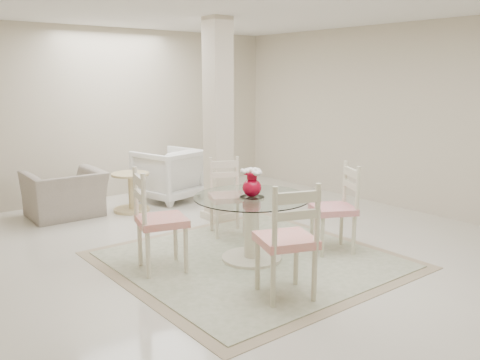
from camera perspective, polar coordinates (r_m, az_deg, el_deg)
ground at (r=5.83m, az=1.21°, el=-7.88°), size 7.00×7.00×0.00m
room_shell at (r=5.50m, az=1.29°, el=10.68°), size 6.02×7.02×2.71m
column at (r=6.85m, az=-2.46°, el=6.62°), size 0.30×0.30×2.70m
area_rug at (r=5.52m, az=1.30°, el=-8.93°), size 2.81×2.81×0.02m
dining_table at (r=5.41m, az=1.32°, el=-5.44°), size 1.22×1.22×0.70m
red_vase at (r=5.28m, az=1.36°, el=-0.27°), size 0.23×0.22×0.31m
dining_chair_east at (r=5.73m, az=11.10°, el=-2.38°), size 0.59×0.59×1.10m
dining_chair_north at (r=6.30m, az=-1.55°, el=-1.17°), size 0.55×0.55×1.05m
dining_chair_west at (r=5.11m, az=-9.64°, el=-3.68°), size 0.57×0.57×1.16m
dining_chair_south at (r=4.41m, az=5.57°, el=-5.92°), size 0.60×0.60×1.17m
recliner_taupe at (r=7.50m, az=-19.06°, el=-1.51°), size 1.01×0.89×0.65m
armchair_white at (r=8.13m, az=-7.99°, el=0.62°), size 1.06×1.08×0.82m
side_table at (r=7.58m, az=-12.13°, el=-1.50°), size 0.54×0.54×0.57m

